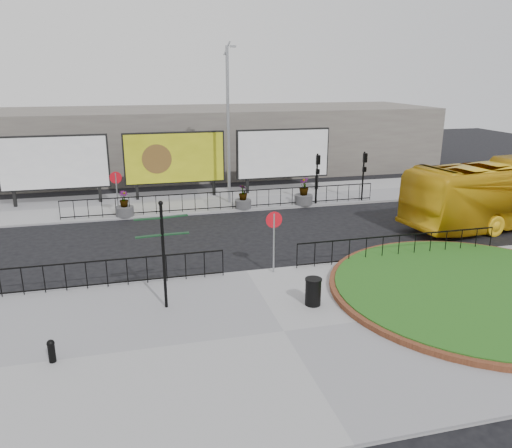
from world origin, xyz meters
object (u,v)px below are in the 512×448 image
object	(u,v)px
bollard	(51,350)
planter_c	(304,195)
planter_a	(124,208)
planter_b	(243,200)
litter_bin	(313,292)
bus	(512,192)
fingerpost_sign	(163,245)
lamp_post	(228,124)
billboard_mid	(175,158)

from	to	relation	value
bollard	planter_c	bearing A→B (deg)	49.59
planter_c	planter_a	bearing A→B (deg)	180.00
planter_b	planter_c	distance (m)	3.71
litter_bin	bus	distance (m)	15.08
fingerpost_sign	planter_c	bearing A→B (deg)	51.81
fingerpost_sign	planter_b	xyz separation A→B (m)	(5.34, 11.86, -1.74)
planter_a	lamp_post	bearing A→B (deg)	14.52
bollard	litter_bin	distance (m)	8.24
lamp_post	planter_a	size ratio (longest dim) A/B	6.63
planter_a	fingerpost_sign	bearing A→B (deg)	-83.60
planter_a	planter_c	distance (m)	10.37
planter_c	planter_b	bearing A→B (deg)	180.00
bollard	planter_b	size ratio (longest dim) A/B	0.48
lamp_post	litter_bin	xyz separation A→B (m)	(-0.02, -14.50, -4.23)
fingerpost_sign	planter_b	bearing A→B (deg)	64.90
planter_b	bollard	bearing A→B (deg)	-120.75
billboard_mid	bus	distance (m)	19.12
fingerpost_sign	litter_bin	world-z (taller)	fingerpost_sign
lamp_post	bollard	bearing A→B (deg)	-116.79
billboard_mid	planter_b	bearing A→B (deg)	-45.58
fingerpost_sign	billboard_mid	bearing A→B (deg)	82.35
planter_b	lamp_post	bearing A→B (deg)	107.12
lamp_post	planter_c	bearing A→B (deg)	-20.86
planter_a	planter_c	bearing A→B (deg)	0.00
bus	planter_a	world-z (taller)	bus
fingerpost_sign	bus	world-z (taller)	fingerpost_sign
litter_bin	planter_c	xyz separation A→B (m)	(4.22, 12.90, 0.09)
bus	planter_b	distance (m)	14.37
lamp_post	planter_b	xyz separation A→B (m)	(0.49, -1.60, -4.23)
bollard	planter_b	bearing A→B (deg)	59.25
billboard_mid	planter_c	bearing A→B (deg)	-26.37
bus	fingerpost_sign	bearing A→B (deg)	98.93
billboard_mid	planter_b	size ratio (longest dim) A/B	4.50
billboard_mid	bollard	distance (m)	18.85
billboard_mid	planter_b	xyz separation A→B (m)	(3.50, -3.57, -2.00)
bollard	planter_b	world-z (taller)	planter_b
planter_b	litter_bin	bearing A→B (deg)	-92.26
fingerpost_sign	bus	xyz separation A→B (m)	(18.27, 5.70, -0.62)
fingerpost_sign	planter_c	distance (m)	15.01
bollard	bus	distance (m)	23.11
planter_b	planter_c	xyz separation A→B (m)	(3.71, 0.00, 0.10)
lamp_post	billboard_mid	bearing A→B (deg)	146.75
bus	planter_a	bearing A→B (deg)	64.17
billboard_mid	lamp_post	size ratio (longest dim) A/B	0.67
litter_bin	planter_a	bearing A→B (deg)	115.52
fingerpost_sign	bus	size ratio (longest dim) A/B	0.30
litter_bin	lamp_post	bearing A→B (deg)	89.93
bollard	planter_a	xyz separation A→B (m)	(1.93, 14.46, 0.10)
litter_bin	bus	xyz separation A→B (m)	(13.44, 6.74, 1.12)
litter_bin	planter_b	distance (m)	12.91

